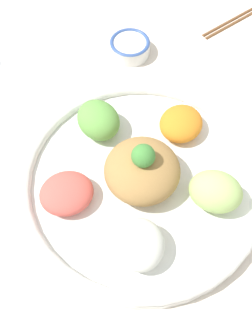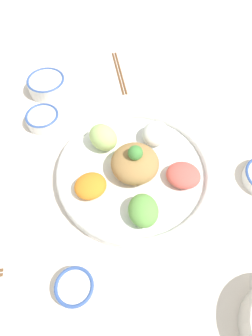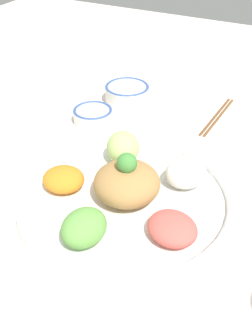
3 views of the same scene
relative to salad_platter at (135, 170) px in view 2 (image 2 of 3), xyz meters
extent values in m
plane|color=silver|center=(0.03, 0.00, -0.03)|extent=(2.40, 2.40, 0.00)
cylinder|color=white|center=(0.00, 0.00, -0.02)|extent=(0.40, 0.40, 0.02)
torus|color=white|center=(0.00, 0.00, 0.00)|extent=(0.40, 0.40, 0.02)
ellipsoid|color=white|center=(0.08, 0.09, 0.02)|extent=(0.11, 0.11, 0.05)
ellipsoid|color=#B7DB7A|center=(-0.06, 0.10, 0.03)|extent=(0.10, 0.10, 0.06)
ellipsoid|color=orange|center=(-0.12, -0.03, 0.01)|extent=(0.09, 0.09, 0.04)
ellipsoid|color=#6BAD4C|center=(-0.01, -0.12, 0.02)|extent=(0.08, 0.09, 0.05)
ellipsoid|color=#E55B51|center=(0.11, -0.05, 0.01)|extent=(0.11, 0.10, 0.04)
ellipsoid|color=#AD7F47|center=(0.00, 0.00, 0.03)|extent=(0.12, 0.12, 0.07)
sphere|color=#478E3D|center=(0.00, 0.00, 0.07)|extent=(0.04, 0.04, 0.04)
cylinder|color=white|center=(-0.21, 0.24, -0.01)|extent=(0.10, 0.10, 0.03)
torus|color=#38569E|center=(-0.21, 0.24, 0.01)|extent=(0.10, 0.10, 0.01)
cylinder|color=#5B3319|center=(-0.21, 0.24, 0.00)|extent=(0.08, 0.08, 0.00)
cylinder|color=white|center=(-0.19, -0.24, -0.01)|extent=(0.08, 0.08, 0.03)
torus|color=#38569E|center=(-0.19, -0.24, 0.00)|extent=(0.08, 0.08, 0.01)
cylinder|color=#DBB251|center=(-0.19, -0.24, 0.00)|extent=(0.07, 0.07, 0.00)
cylinder|color=white|center=(-0.19, 0.37, 0.00)|extent=(0.12, 0.12, 0.04)
torus|color=#38569E|center=(-0.19, 0.37, 0.02)|extent=(0.12, 0.12, 0.01)
cylinder|color=white|center=(-0.19, 0.37, 0.01)|extent=(0.10, 0.10, 0.00)
cylinder|color=brown|center=(0.06, 0.40, -0.02)|extent=(0.02, 0.21, 0.01)
cylinder|color=brown|center=(0.05, 0.41, -0.02)|extent=(0.02, 0.21, 0.01)
cube|color=silver|center=(0.38, 0.30, -0.02)|extent=(0.09, 0.05, 0.01)
ellipsoid|color=silver|center=(0.32, 0.27, -0.02)|extent=(0.06, 0.06, 0.01)
camera|label=1|loc=(0.21, 0.21, 0.56)|focal=42.00mm
camera|label=2|loc=(-0.11, -0.36, 0.60)|focal=30.00mm
camera|label=3|loc=(0.25, -0.48, 0.47)|focal=42.00mm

